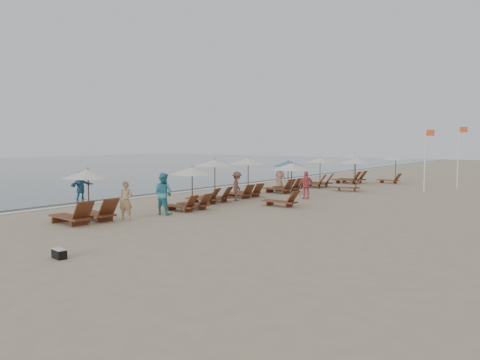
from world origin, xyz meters
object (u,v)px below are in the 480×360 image
Objects in this scene: lounger_station_1 at (189,187)px; lounger_station_6 at (351,170)px; flag_pole_near at (426,156)px; inland_station_1 at (352,169)px; duffel_bag at (59,254)px; inland_station_2 at (393,165)px; waterline_walker at (81,186)px; lounger_station_2 at (212,181)px; inland_station_0 at (287,179)px; beachgoer_far_b at (280,177)px; lounger_station_3 at (246,175)px; lounger_station_5 at (316,174)px; beachgoer_mid_a at (163,194)px; beachgoer_far_a at (306,185)px; beachgoer_mid_b at (237,186)px; beachgoer_near at (126,201)px; lounger_station_0 at (84,199)px; lounger_station_4 at (284,178)px.

lounger_station_1 is 18.79m from lounger_station_6.
flag_pole_near reaches higher than lounger_station_1.
inland_station_1 is at bearing -147.00° from flag_pole_near.
inland_station_1 is at bearing 92.25° from duffel_bag.
waterline_walker is at bearing -115.51° from inland_station_2.
inland_station_0 is at bearing 15.33° from lounger_station_2.
lounger_station_3 is at bearing -152.36° from beachgoer_far_b.
duffel_bag is (4.13, -23.36, -0.81)m from lounger_station_5.
beachgoer_far_b is 20.58m from duffel_bag.
beachgoer_mid_a is (-3.08, -5.69, -0.46)m from inland_station_0.
lounger_station_3 is at bearing -94.75° from lounger_station_6.
beachgoer_mid_a is 1.18× the size of beachgoer_far_a.
lounger_station_1 is 6.07m from lounger_station_3.
lounger_station_5 is 1.64× the size of waterline_walker.
beachgoer_far_b is (-1.25, 6.48, 0.07)m from beachgoer_mid_b.
lounger_station_6 reaches higher than lounger_station_3.
beachgoer_near reaches higher than waterline_walker.
inland_station_1 is at bearing -45.06° from beachgoer_mid_b.
waterline_walker is (-7.01, -14.98, -0.14)m from lounger_station_5.
duffel_bag is (0.88, -22.30, -1.33)m from inland_station_1.
beachgoer_far_a is at bearing 74.82° from lounger_station_0.
beachgoer_far_b reaches higher than beachgoer_mid_b.
inland_station_1 is at bearing -41.34° from waterline_walker.
lounger_station_6 is at bearing 9.00° from beachgoer_far_b.
beachgoer_mid_a is 5.97m from beachgoer_mid_b.
inland_station_2 reaches higher than lounger_station_0.
inland_station_1 is 4.80× the size of duffel_bag.
lounger_station_6 is 1.03× the size of inland_station_0.
lounger_station_5 is 3.45m from inland_station_1.
lounger_station_2 is 7.56m from waterline_walker.
lounger_station_2 is at bearing 127.62° from beachgoer_mid_b.
flag_pole_near is (14.25, 16.51, 1.57)m from waterline_walker.
lounger_station_2 is at bearing -120.83° from flag_pole_near.
lounger_station_5 is at bearing 88.59° from lounger_station_0.
beachgoer_far_b is (-1.46, 14.50, 0.07)m from beachgoer_near.
lounger_station_1 reaches higher than beachgoer_mid_a.
lounger_station_0 is at bearing -92.71° from lounger_station_6.
waterline_walker is (-7.05, -10.46, -0.12)m from lounger_station_4.
beachgoer_mid_b is at bearing -88.53° from lounger_station_5.
inland_station_1 is (2.65, 13.12, 0.34)m from lounger_station_1.
beachgoer_near is at bearing -99.35° from inland_station_1.
lounger_station_2 is 1.57× the size of waterline_walker.
lounger_station_6 is 1.05× the size of inland_station_1.
lounger_station_6 is at bearing 101.37° from inland_station_0.
beachgoer_near is at bearing 155.13° from beachgoer_mid_b.
lounger_station_4 is at bearing -106.42° from inland_station_2.
lounger_station_0 is 9.41m from beachgoer_mid_b.
inland_station_1 is 4.90m from beachgoer_far_b.
lounger_station_5 is (-0.59, 14.18, -0.17)m from lounger_station_1.
duffel_bag is (0.49, -13.17, -1.27)m from inland_station_0.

